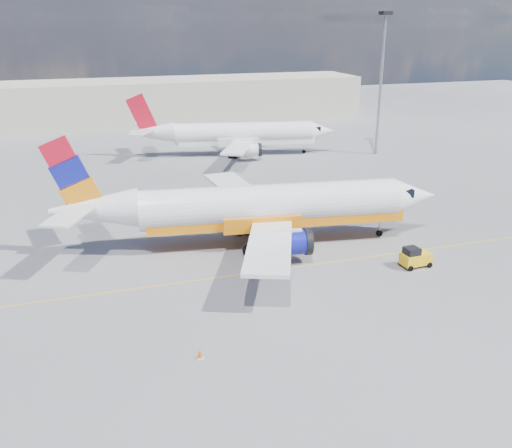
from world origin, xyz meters
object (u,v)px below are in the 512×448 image
object	(u,v)px
main_jet	(258,207)
gse_tug	(415,257)
second_jet	(237,134)
traffic_cone	(200,354)

from	to	relation	value
main_jet	gse_tug	distance (m)	13.82
gse_tug	second_jet	bearing A→B (deg)	89.63
main_jet	second_jet	distance (m)	35.37
second_jet	gse_tug	bearing A→B (deg)	-75.16
traffic_cone	main_jet	bearing A→B (deg)	61.07
second_jet	traffic_cone	distance (m)	53.42
main_jet	traffic_cone	size ratio (longest dim) A/B	63.21
gse_tug	traffic_cone	distance (m)	20.91
second_jet	traffic_cone	bearing A→B (deg)	-97.04
main_jet	gse_tug	xyz separation A→B (m)	(10.54, -8.54, -2.67)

